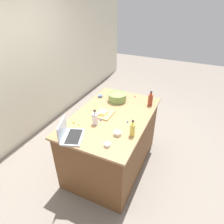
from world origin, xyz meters
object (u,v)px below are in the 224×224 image
Objects in this scene: cutting_board at (104,114)px; ramekin_wide at (117,133)px; butter_stick_left at (105,113)px; bottle_oil at (132,130)px; ramekin_medium at (100,96)px; bottle_soy at (150,100)px; butter_stick_right at (101,113)px; ramekin_small at (107,145)px; bottle_vinegar at (95,119)px; laptop at (69,134)px; mixing_bowl_large at (117,97)px.

cutting_board is 0.48m from ramekin_wide.
cutting_board is at bearing 61.99° from butter_stick_left.
ramekin_medium is (0.71, 0.79, -0.07)m from bottle_oil.
bottle_soy reaches higher than butter_stick_right.
bottle_soy is at bearing -9.30° from ramekin_small.
bottle_oil reaches higher than ramekin_wide.
bottle_vinegar is 0.91m from bottle_soy.
laptop is 1.06m from mixing_bowl_large.
laptop reaches higher than bottle_vinegar.
bottle_vinegar is at bearing 146.90° from bottle_soy.
laptop is at bearing 169.43° from butter_stick_right.
ramekin_small is (-0.31, -0.32, -0.06)m from bottle_vinegar.
butter_stick_left is 0.05m from butter_stick_right.
laptop is 1.80× the size of bottle_vinegar.
ramekin_medium is 0.80× the size of ramekin_wide.
ramekin_medium is at bearing 95.68° from bottle_soy.
bottle_oil reaches higher than butter_stick_right.
butter_stick_left is at bearing -178.05° from mixing_bowl_large.
bottle_vinegar is 1.85× the size of butter_stick_right.
butter_stick_right is (-0.02, 0.04, 0.00)m from butter_stick_left.
bottle_oil is at bearing -118.13° from cutting_board.
ramekin_small is (0.05, -0.45, -0.03)m from laptop.
laptop reaches higher than butter_stick_left.
bottle_soy is at bearing -29.25° from laptop.
bottle_oil is at bearing -62.09° from laptop.
bottle_oil is 2.32× the size of ramekin_wide.
mixing_bowl_large is 2.56× the size of butter_stick_left.
butter_stick_right is (0.21, 0.03, -0.05)m from bottle_vinegar.
mixing_bowl_large is (1.05, -0.14, 0.02)m from laptop.
mixing_bowl_large is 1.26× the size of bottle_soy.
butter_stick_right is 0.54m from ramekin_medium.
bottle_oil is 2.92× the size of ramekin_small.
laptop is at bearing 119.74° from ramekin_wide.
laptop is at bearing 159.82° from bottle_vinegar.
mixing_bowl_large is 0.50m from bottle_soy.
cutting_board is (-0.52, 0.50, -0.08)m from bottle_soy.
bottle_vinegar is 0.24m from butter_stick_left.
ramekin_medium is at bearing 90.84° from mixing_bowl_large.
bottle_vinegar reaches higher than ramekin_small.
ramekin_wide is at bearing -60.26° from laptop.
laptop is 0.59m from butter_stick_right.
ramekin_wide is at bearing -104.53° from bottle_vinegar.
laptop is at bearing 165.63° from butter_stick_left.
ramekin_small is at bearing -134.19° from bottle_vinegar.
bottle_soy is 3.10× the size of ramekin_medium.
bottle_soy is at bearing 0.51° from bottle_oil.
mixing_bowl_large is at bearing 17.59° from ramekin_small.
ramekin_medium is (0.47, 0.27, -0.02)m from butter_stick_right.
bottle_vinegar is 0.91× the size of bottle_soy.
ramekin_wide reaches higher than cutting_board.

